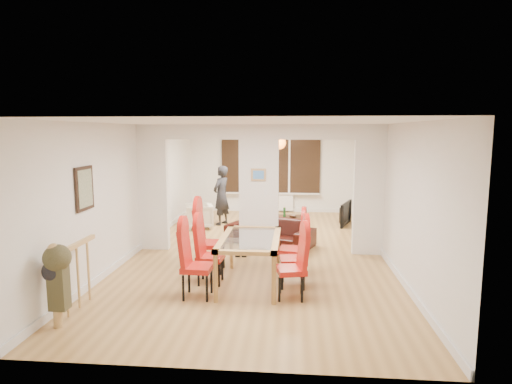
# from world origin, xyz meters

# --- Properties ---
(floor) EXTENTS (5.00, 9.00, 0.01)m
(floor) POSITION_xyz_m (0.00, 0.00, 0.00)
(floor) COLOR #AA7E44
(floor) RESTS_ON ground
(room_walls) EXTENTS (5.00, 9.00, 2.60)m
(room_walls) POSITION_xyz_m (0.00, 0.00, 1.30)
(room_walls) COLOR silver
(room_walls) RESTS_ON floor
(divider_wall) EXTENTS (5.00, 0.18, 2.60)m
(divider_wall) POSITION_xyz_m (0.00, 0.00, 1.30)
(divider_wall) COLOR white
(divider_wall) RESTS_ON floor
(bay_window_blinds) EXTENTS (3.00, 0.08, 1.80)m
(bay_window_blinds) POSITION_xyz_m (0.00, 4.44, 1.50)
(bay_window_blinds) COLOR black
(bay_window_blinds) RESTS_ON room_walls
(radiator) EXTENTS (1.40, 0.08, 0.50)m
(radiator) POSITION_xyz_m (0.00, 4.40, 0.30)
(radiator) COLOR white
(radiator) RESTS_ON floor
(pendant_light) EXTENTS (0.36, 0.36, 0.36)m
(pendant_light) POSITION_xyz_m (0.30, 3.30, 2.15)
(pendant_light) COLOR orange
(pendant_light) RESTS_ON room_walls
(stair_newel) EXTENTS (0.40, 1.20, 1.10)m
(stair_newel) POSITION_xyz_m (-2.25, -3.20, 0.55)
(stair_newel) COLOR tan
(stair_newel) RESTS_ON floor
(wall_poster) EXTENTS (0.04, 0.52, 0.67)m
(wall_poster) POSITION_xyz_m (-2.47, -2.40, 1.60)
(wall_poster) COLOR gray
(wall_poster) RESTS_ON room_walls
(pillar_photo) EXTENTS (0.30, 0.03, 0.25)m
(pillar_photo) POSITION_xyz_m (0.00, -0.10, 1.60)
(pillar_photo) COLOR #4C8CD8
(pillar_photo) RESTS_ON divider_wall
(dining_table) EXTENTS (0.94, 1.67, 0.78)m
(dining_table) POSITION_xyz_m (0.02, -1.95, 0.39)
(dining_table) COLOR #A5783D
(dining_table) RESTS_ON floor
(dining_chair_la) EXTENTS (0.44, 0.44, 1.07)m
(dining_chair_la) POSITION_xyz_m (-0.71, -2.56, 0.54)
(dining_chair_la) COLOR #AE1911
(dining_chair_la) RESTS_ON floor
(dining_chair_lb) EXTENTS (0.44, 0.44, 1.02)m
(dining_chair_lb) POSITION_xyz_m (-0.63, -1.95, 0.51)
(dining_chair_lb) COLOR #AE1911
(dining_chair_lb) RESTS_ON floor
(dining_chair_lc) EXTENTS (0.49, 0.49, 1.17)m
(dining_chair_lc) POSITION_xyz_m (-0.74, -1.36, 0.58)
(dining_chair_lc) COLOR #AE1911
(dining_chair_lc) RESTS_ON floor
(dining_chair_ra) EXTENTS (0.49, 0.49, 1.02)m
(dining_chair_ra) POSITION_xyz_m (0.68, -2.48, 0.51)
(dining_chair_ra) COLOR #AE1911
(dining_chair_ra) RESTS_ON floor
(dining_chair_rb) EXTENTS (0.46, 0.46, 1.04)m
(dining_chair_rb) POSITION_xyz_m (0.71, -1.99, 0.52)
(dining_chair_rb) COLOR #AE1911
(dining_chair_rb) RESTS_ON floor
(dining_chair_rc) EXTENTS (0.46, 0.46, 1.05)m
(dining_chair_rc) POSITION_xyz_m (0.68, -1.45, 0.52)
(dining_chair_rc) COLOR #AE1911
(dining_chair_rc) RESTS_ON floor
(sofa) EXTENTS (2.07, 1.48, 0.56)m
(sofa) POSITION_xyz_m (0.19, 0.59, 0.28)
(sofa) COLOR black
(sofa) RESTS_ON floor
(armchair) EXTENTS (0.83, 0.84, 0.62)m
(armchair) POSITION_xyz_m (-1.70, 2.01, 0.31)
(armchair) COLOR beige
(armchair) RESTS_ON floor
(person) EXTENTS (0.68, 0.58, 1.57)m
(person) POSITION_xyz_m (-1.20, 2.47, 0.78)
(person) COLOR black
(person) RESTS_ON floor
(television) EXTENTS (1.04, 0.49, 0.61)m
(television) POSITION_xyz_m (2.00, 2.75, 0.30)
(television) COLOR black
(television) RESTS_ON floor
(coffee_table) EXTENTS (1.17, 0.71, 0.25)m
(coffee_table) POSITION_xyz_m (0.44, 2.46, 0.13)
(coffee_table) COLOR #301D10
(coffee_table) RESTS_ON floor
(bottle) EXTENTS (0.07, 0.07, 0.26)m
(bottle) POSITION_xyz_m (0.48, 2.36, 0.38)
(bottle) COLOR #143F19
(bottle) RESTS_ON coffee_table
(bowl) EXTENTS (0.21, 0.21, 0.05)m
(bowl) POSITION_xyz_m (0.69, 2.36, 0.28)
(bowl) COLOR #301D10
(bowl) RESTS_ON coffee_table
(shoes) EXTENTS (0.22, 0.24, 0.09)m
(shoes) POSITION_xyz_m (-0.32, -0.37, 0.05)
(shoes) COLOR black
(shoes) RESTS_ON floor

